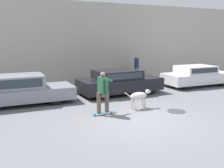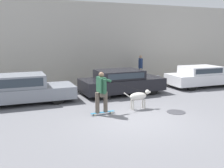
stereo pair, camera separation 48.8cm
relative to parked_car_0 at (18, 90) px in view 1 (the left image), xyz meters
name	(u,v)px [view 1 (the left image)]	position (x,y,z in m)	size (l,w,h in m)	color
ground_plane	(138,119)	(3.59, -4.01, -0.62)	(36.00, 36.00, 0.00)	slate
back_wall	(74,44)	(3.59, 3.29, 1.84)	(32.00, 0.30, 4.91)	#ADA89E
sidewalk_curb	(82,88)	(3.59, 2.07, -0.55)	(30.00, 2.09, 0.14)	#A39E93
parked_car_0	(18,90)	(0.00, 0.00, 0.00)	(4.63, 1.83, 1.28)	black
parked_car_1	(119,82)	(4.89, 0.00, 0.00)	(4.21, 1.93, 1.24)	black
parked_car_2	(197,76)	(10.05, 0.00, -0.02)	(4.19, 1.84, 1.21)	black
dog	(139,96)	(4.36, -2.82, -0.11)	(1.21, 0.33, 0.77)	beige
skateboarder	(103,91)	(2.71, -2.94, 0.30)	(2.50, 0.65, 1.62)	beige
pedestrian_with_bag	(136,67)	(7.18, 2.15, 0.42)	(0.40, 0.70, 1.64)	brown
manhole_cover	(176,111)	(5.49, -3.79, -0.61)	(0.72, 0.72, 0.01)	#38383D
fire_hydrant	(154,81)	(7.57, 0.77, -0.25)	(0.18, 0.18, 0.71)	#4C5156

